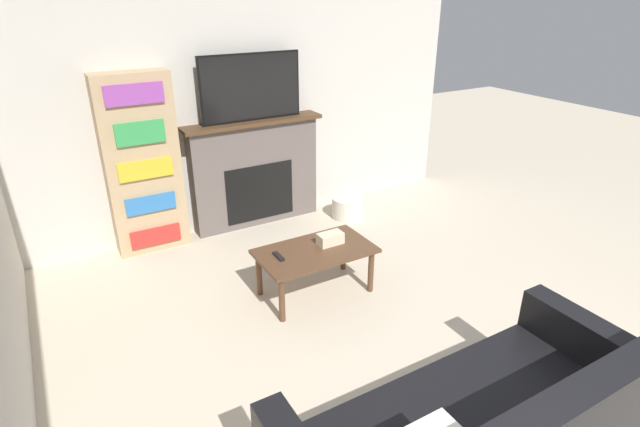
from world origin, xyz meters
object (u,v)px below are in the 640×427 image
(fireplace, at_px, (255,172))
(coffee_table, at_px, (315,255))
(bookshelf, at_px, (142,165))
(storage_basket, at_px, (348,207))
(tv, at_px, (251,87))

(fireplace, height_order, coffee_table, fireplace)
(fireplace, distance_m, bookshelf, 1.21)
(coffee_table, bearing_deg, fireplace, 84.38)
(fireplace, xyz_separation_m, storage_basket, (0.95, -0.42, -0.47))
(tv, xyz_separation_m, bookshelf, (-1.17, -0.00, -0.63))
(tv, distance_m, bookshelf, 1.33)
(fireplace, distance_m, tv, 0.92)
(fireplace, height_order, bookshelf, bookshelf)
(bookshelf, xyz_separation_m, storage_basket, (2.12, -0.40, -0.76))
(bookshelf, bearing_deg, storage_basket, -10.64)
(fireplace, xyz_separation_m, bookshelf, (-1.17, -0.02, 0.29))
(tv, bearing_deg, fireplace, 90.00)
(fireplace, relative_size, storage_basket, 4.16)
(coffee_table, relative_size, bookshelf, 0.56)
(storage_basket, bearing_deg, coffee_table, -133.14)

